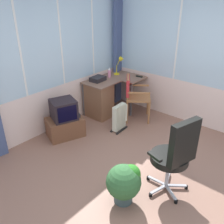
{
  "coord_description": "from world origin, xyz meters",
  "views": [
    {
      "loc": [
        -2.44,
        -1.43,
        2.45
      ],
      "look_at": [
        0.32,
        0.92,
        0.66
      ],
      "focal_mm": 39.46,
      "sensor_mm": 36.0,
      "label": 1
    }
  ],
  "objects_px": {
    "tv_remote": "(139,76)",
    "tv_on_stand": "(65,120)",
    "space_heater": "(120,117)",
    "desk": "(101,98)",
    "desk_lamp": "(121,62)",
    "potted_plant": "(125,182)",
    "spray_bottle": "(109,72)",
    "paper_tray": "(98,79)",
    "wooden_armchair": "(133,92)",
    "office_chair": "(176,153)"
  },
  "relations": [
    {
      "from": "desk_lamp",
      "to": "paper_tray",
      "type": "height_order",
      "value": "desk_lamp"
    },
    {
      "from": "tv_remote",
      "to": "paper_tray",
      "type": "xyz_separation_m",
      "value": [
        -0.78,
        0.51,
        0.03
      ]
    },
    {
      "from": "wooden_armchair",
      "to": "space_heater",
      "type": "distance_m",
      "value": 0.63
    },
    {
      "from": "paper_tray",
      "to": "tv_on_stand",
      "type": "distance_m",
      "value": 1.2
    },
    {
      "from": "paper_tray",
      "to": "wooden_armchair",
      "type": "distance_m",
      "value": 0.78
    },
    {
      "from": "paper_tray",
      "to": "wooden_armchair",
      "type": "xyz_separation_m",
      "value": [
        0.28,
        -0.7,
        -0.2
      ]
    },
    {
      "from": "spray_bottle",
      "to": "potted_plant",
      "type": "height_order",
      "value": "spray_bottle"
    },
    {
      "from": "tv_remote",
      "to": "potted_plant",
      "type": "distance_m",
      "value": 2.87
    },
    {
      "from": "spray_bottle",
      "to": "space_heater",
      "type": "height_order",
      "value": "spray_bottle"
    },
    {
      "from": "paper_tray",
      "to": "office_chair",
      "type": "height_order",
      "value": "office_chair"
    },
    {
      "from": "desk",
      "to": "wooden_armchair",
      "type": "distance_m",
      "value": 0.71
    },
    {
      "from": "desk_lamp",
      "to": "space_heater",
      "type": "bearing_deg",
      "value": -141.53
    },
    {
      "from": "desk_lamp",
      "to": "spray_bottle",
      "type": "bearing_deg",
      "value": 172.88
    },
    {
      "from": "space_heater",
      "to": "desk_lamp",
      "type": "bearing_deg",
      "value": 38.47
    },
    {
      "from": "paper_tray",
      "to": "wooden_armchair",
      "type": "bearing_deg",
      "value": -68.35
    },
    {
      "from": "tv_remote",
      "to": "tv_on_stand",
      "type": "bearing_deg",
      "value": 161.46
    },
    {
      "from": "desk",
      "to": "desk_lamp",
      "type": "bearing_deg",
      "value": 2.81
    },
    {
      "from": "tv_remote",
      "to": "spray_bottle",
      "type": "bearing_deg",
      "value": 123.17
    },
    {
      "from": "tv_remote",
      "to": "tv_on_stand",
      "type": "relative_size",
      "value": 0.2
    },
    {
      "from": "desk_lamp",
      "to": "space_heater",
      "type": "height_order",
      "value": "desk_lamp"
    },
    {
      "from": "wooden_armchair",
      "to": "space_heater",
      "type": "height_order",
      "value": "wooden_armchair"
    },
    {
      "from": "spray_bottle",
      "to": "tv_on_stand",
      "type": "distance_m",
      "value": 1.53
    },
    {
      "from": "office_chair",
      "to": "space_heater",
      "type": "relative_size",
      "value": 2.13
    },
    {
      "from": "space_heater",
      "to": "desk",
      "type": "bearing_deg",
      "value": 72.93
    },
    {
      "from": "desk_lamp",
      "to": "spray_bottle",
      "type": "distance_m",
      "value": 0.38
    },
    {
      "from": "tv_remote",
      "to": "tv_on_stand",
      "type": "xyz_separation_m",
      "value": [
        -1.86,
        0.34,
        -0.45
      ]
    },
    {
      "from": "desk",
      "to": "space_heater",
      "type": "relative_size",
      "value": 2.33
    },
    {
      "from": "tv_remote",
      "to": "spray_bottle",
      "type": "xyz_separation_m",
      "value": [
        -0.43,
        0.49,
        0.09
      ]
    },
    {
      "from": "desk",
      "to": "potted_plant",
      "type": "distance_m",
      "value": 2.49
    },
    {
      "from": "office_chair",
      "to": "desk",
      "type": "bearing_deg",
      "value": 64.55
    },
    {
      "from": "desk",
      "to": "tv_remote",
      "type": "bearing_deg",
      "value": -27.07
    },
    {
      "from": "tv_remote",
      "to": "wooden_armchair",
      "type": "distance_m",
      "value": 0.56
    },
    {
      "from": "tv_remote",
      "to": "spray_bottle",
      "type": "distance_m",
      "value": 0.66
    },
    {
      "from": "desk",
      "to": "paper_tray",
      "type": "bearing_deg",
      "value": 71.64
    },
    {
      "from": "desk_lamp",
      "to": "tv_remote",
      "type": "relative_size",
      "value": 2.69
    },
    {
      "from": "spray_bottle",
      "to": "paper_tray",
      "type": "xyz_separation_m",
      "value": [
        -0.35,
        0.02,
        -0.06
      ]
    },
    {
      "from": "desk",
      "to": "paper_tray",
      "type": "distance_m",
      "value": 0.41
    },
    {
      "from": "desk",
      "to": "office_chair",
      "type": "xyz_separation_m",
      "value": [
        -1.08,
        -2.28,
        0.24
      ]
    },
    {
      "from": "spray_bottle",
      "to": "wooden_armchair",
      "type": "xyz_separation_m",
      "value": [
        -0.07,
        -0.68,
        -0.26
      ]
    },
    {
      "from": "tv_remote",
      "to": "wooden_armchair",
      "type": "height_order",
      "value": "wooden_armchair"
    },
    {
      "from": "spray_bottle",
      "to": "space_heater",
      "type": "distance_m",
      "value": 1.15
    },
    {
      "from": "spray_bottle",
      "to": "space_heater",
      "type": "xyz_separation_m",
      "value": [
        -0.59,
        -0.78,
        -0.59
      ]
    },
    {
      "from": "spray_bottle",
      "to": "office_chair",
      "type": "bearing_deg",
      "value": -121.82
    },
    {
      "from": "space_heater",
      "to": "potted_plant",
      "type": "distance_m",
      "value": 1.83
    },
    {
      "from": "potted_plant",
      "to": "desk",
      "type": "bearing_deg",
      "value": 49.59
    },
    {
      "from": "paper_tray",
      "to": "space_heater",
      "type": "xyz_separation_m",
      "value": [
        -0.25,
        -0.8,
        -0.53
      ]
    },
    {
      "from": "tv_remote",
      "to": "wooden_armchair",
      "type": "xyz_separation_m",
      "value": [
        -0.5,
        -0.19,
        -0.17
      ]
    },
    {
      "from": "spray_bottle",
      "to": "tv_on_stand",
      "type": "xyz_separation_m",
      "value": [
        -1.43,
        -0.15,
        -0.54
      ]
    },
    {
      "from": "wooden_armchair",
      "to": "office_chair",
      "type": "height_order",
      "value": "office_chair"
    },
    {
      "from": "wooden_armchair",
      "to": "desk_lamp",
      "type": "bearing_deg",
      "value": 57.77
    }
  ]
}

